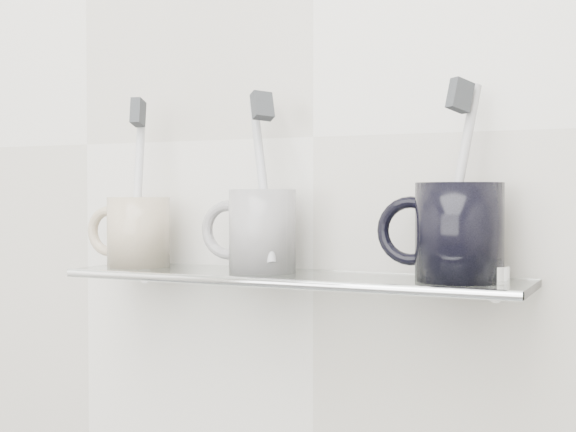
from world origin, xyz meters
The scene contains 18 objects.
wall_back centered at (0.00, 1.10, 1.25)m, with size 2.50×2.50×0.00m, color silver.
shelf_glass centered at (0.00, 1.04, 1.10)m, with size 0.50×0.12×0.01m, color silver.
shelf_rail centered at (0.00, 0.98, 1.10)m, with size 0.01×0.01×0.50m, color silver.
bracket_left centered at (-0.21, 1.09, 1.09)m, with size 0.02×0.02×0.03m, color silver.
bracket_right centered at (0.21, 1.09, 1.09)m, with size 0.02×0.02×0.03m, color silver.
mug_left centered at (-0.20, 1.04, 1.14)m, with size 0.07×0.07×0.08m, color beige.
mug_left_handle centered at (-0.24, 1.04, 1.14)m, with size 0.06×0.06×0.01m, color beige.
toothbrush_left centered at (-0.20, 1.04, 1.20)m, with size 0.01×0.01×0.19m, color white.
bristles_left centered at (-0.20, 1.04, 1.28)m, with size 0.01×0.02×0.03m, color #34373A.
mug_center centered at (-0.04, 1.04, 1.15)m, with size 0.07×0.07×0.09m, color white.
mug_center_handle centered at (-0.08, 1.04, 1.15)m, with size 0.07×0.07×0.01m, color white.
toothbrush_center centered at (-0.04, 1.04, 1.20)m, with size 0.01×0.01×0.19m, color #B4B5B7.
bristles_center centered at (-0.04, 1.04, 1.28)m, with size 0.01×0.02×0.03m, color #34373A.
mug_right centered at (0.18, 1.04, 1.15)m, with size 0.09×0.09×0.10m, color black.
mug_right_handle centered at (0.13, 1.04, 1.15)m, with size 0.07×0.07×0.01m, color black.
toothbrush_right centered at (0.18, 1.04, 1.20)m, with size 0.01×0.01×0.19m, color beige.
bristles_right centered at (0.18, 1.04, 1.28)m, with size 0.01×0.02×0.03m, color #34373A.
chrome_cap centered at (0.21, 1.04, 1.11)m, with size 0.04×0.04×0.02m, color silver.
Camera 1 is at (0.36, 0.27, 1.18)m, focal length 50.00 mm.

